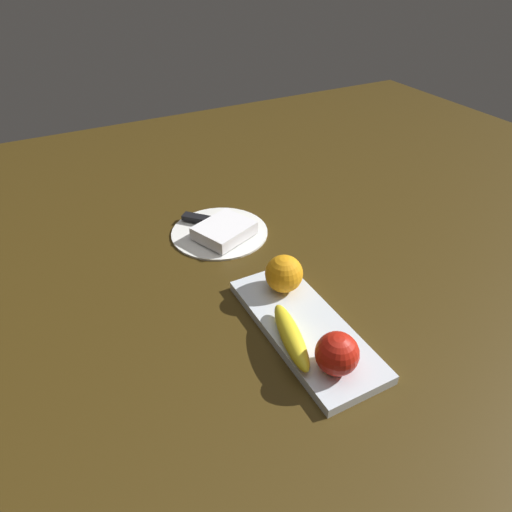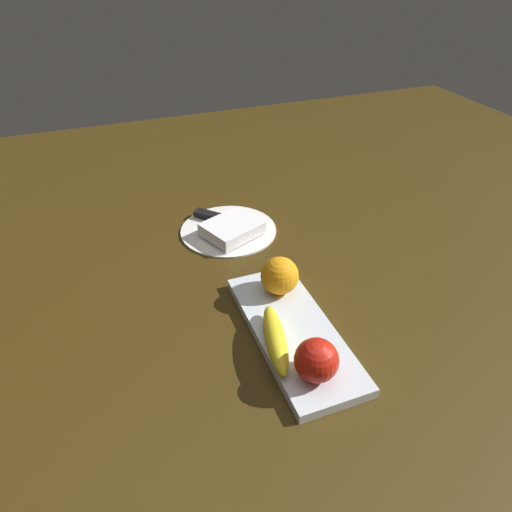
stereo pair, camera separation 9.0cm
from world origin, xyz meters
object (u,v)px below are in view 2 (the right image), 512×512
(orange_near_apple, at_px, (280,276))
(knife, at_px, (218,218))
(dinner_plate, at_px, (228,229))
(folded_napkin, at_px, (232,229))
(apple, at_px, (316,360))
(banana, at_px, (275,338))
(fruit_tray, at_px, (293,331))

(orange_near_apple, relative_size, knife, 0.48)
(dinner_plate, distance_m, folded_napkin, 0.03)
(apple, distance_m, orange_near_apple, 0.21)
(dinner_plate, relative_size, knife, 1.50)
(banana, distance_m, knife, 0.43)
(folded_napkin, relative_size, knife, 0.80)
(apple, xyz_separation_m, orange_near_apple, (-0.20, 0.03, 0.00))
(apple, height_order, banana, apple)
(folded_napkin, distance_m, knife, 0.07)
(apple, relative_size, dinner_plate, 0.31)
(banana, height_order, orange_near_apple, orange_near_apple)
(banana, bearing_deg, apple, 36.01)
(fruit_tray, height_order, orange_near_apple, orange_near_apple)
(dinner_plate, bearing_deg, apple, -1.54)
(banana, bearing_deg, knife, -171.17)
(fruit_tray, xyz_separation_m, banana, (0.03, -0.04, 0.03))
(orange_near_apple, xyz_separation_m, knife, (-0.30, -0.03, -0.04))
(knife, bearing_deg, apple, -43.06)
(fruit_tray, distance_m, folded_napkin, 0.33)
(folded_napkin, bearing_deg, fruit_tray, 0.00)
(apple, xyz_separation_m, knife, (-0.51, 0.00, -0.04))
(fruit_tray, distance_m, knife, 0.40)
(banana, bearing_deg, folded_napkin, -173.96)
(banana, relative_size, orange_near_apple, 2.16)
(fruit_tray, bearing_deg, knife, -178.26)
(knife, bearing_deg, orange_near_apple, -37.73)
(fruit_tray, height_order, folded_napkin, folded_napkin)
(apple, distance_m, folded_napkin, 0.44)
(dinner_plate, relative_size, folded_napkin, 1.88)
(dinner_plate, xyz_separation_m, folded_napkin, (0.03, 0.00, 0.02))
(dinner_plate, bearing_deg, fruit_tray, 0.00)
(fruit_tray, height_order, dinner_plate, fruit_tray)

